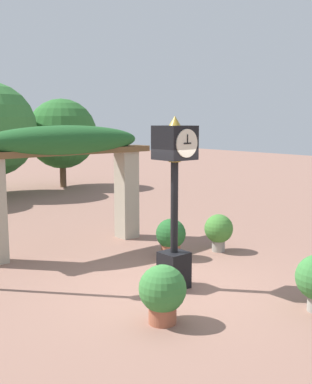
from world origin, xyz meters
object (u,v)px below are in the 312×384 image
at_px(pedestal_clock, 174,193).
at_px(potted_plant_near_right, 219,230).
at_px(potted_plant_near_left, 171,236).
at_px(potted_plant_far_left, 163,292).

height_order(pedestal_clock, potted_plant_near_right, pedestal_clock).
relative_size(pedestal_clock, potted_plant_near_left, 3.51).
bearing_deg(potted_plant_near_right, potted_plant_far_left, -149.12).
bearing_deg(pedestal_clock, potted_plant_far_left, -138.76).
relative_size(pedestal_clock, potted_plant_far_left, 3.45).
bearing_deg(potted_plant_near_right, potted_plant_near_left, 165.83).
height_order(pedestal_clock, potted_plant_far_left, pedestal_clock).
relative_size(pedestal_clock, potted_plant_near_right, 3.56).
height_order(potted_plant_near_left, potted_plant_far_left, potted_plant_far_left).
xyz_separation_m(potted_plant_near_left, potted_plant_far_left, (-2.36, -2.43, 0.00)).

